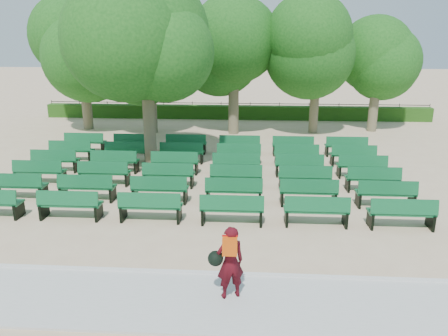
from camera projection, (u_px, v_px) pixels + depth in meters
name	position (u px, v px, depth m)	size (l,w,h in m)	color
ground	(220.00, 188.00, 16.49)	(120.00, 120.00, 0.00)	tan
paving	(195.00, 302.00, 9.42)	(30.00, 2.20, 0.06)	beige
curb	(201.00, 273.00, 10.51)	(30.00, 0.12, 0.10)	silver
hedge	(235.00, 112.00, 29.70)	(26.00, 0.70, 0.90)	#235014
fence	(236.00, 118.00, 30.22)	(26.00, 0.10, 1.02)	black
tree_line	(233.00, 131.00, 26.02)	(21.80, 6.80, 7.04)	#1E5D19
bench_array	(204.00, 178.00, 17.35)	(1.98, 0.75, 1.22)	#0F5A2D
tree_among	(146.00, 56.00, 17.69)	(5.11, 5.11, 7.02)	#676045
person	(229.00, 261.00, 9.33)	(0.83, 0.59, 1.66)	#420910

